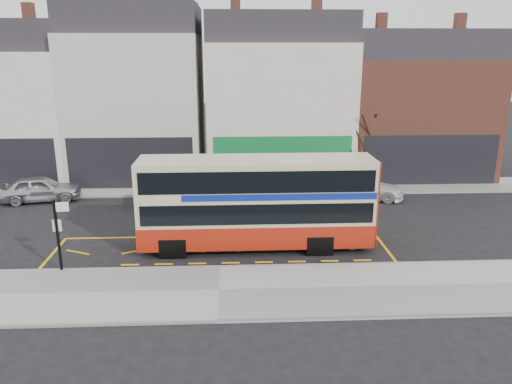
{
  "coord_description": "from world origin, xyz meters",
  "views": [
    {
      "loc": [
        0.55,
        -18.04,
        8.23
      ],
      "look_at": [
        1.49,
        2.0,
        2.41
      ],
      "focal_mm": 35.0,
      "sensor_mm": 36.0,
      "label": 1
    }
  ],
  "objects_px": {
    "bus_stop_post": "(59,228)",
    "street_tree_right": "(361,122)",
    "double_decker_bus": "(257,202)",
    "car_white": "(364,187)",
    "car_silver": "(40,189)",
    "car_grey": "(180,191)"
  },
  "relations": [
    {
      "from": "car_grey",
      "to": "street_tree_right",
      "type": "distance_m",
      "value": 11.62
    },
    {
      "from": "street_tree_right",
      "to": "car_silver",
      "type": "bearing_deg",
      "value": -172.15
    },
    {
      "from": "double_decker_bus",
      "to": "car_silver",
      "type": "xyz_separation_m",
      "value": [
        -11.68,
        7.22,
        -1.32
      ]
    },
    {
      "from": "double_decker_bus",
      "to": "car_white",
      "type": "bearing_deg",
      "value": 47.54
    },
    {
      "from": "car_grey",
      "to": "car_white",
      "type": "xyz_separation_m",
      "value": [
        10.29,
        0.66,
        -0.1
      ]
    },
    {
      "from": "bus_stop_post",
      "to": "car_grey",
      "type": "xyz_separation_m",
      "value": [
        3.59,
        8.59,
        -1.08
      ]
    },
    {
      "from": "double_decker_bus",
      "to": "street_tree_right",
      "type": "bearing_deg",
      "value": 55.14
    },
    {
      "from": "bus_stop_post",
      "to": "street_tree_right",
      "type": "bearing_deg",
      "value": 32.54
    },
    {
      "from": "car_white",
      "to": "car_silver",
      "type": "bearing_deg",
      "value": 109.1
    },
    {
      "from": "car_white",
      "to": "street_tree_right",
      "type": "bearing_deg",
      "value": 12.3
    },
    {
      "from": "street_tree_right",
      "to": "car_grey",
      "type": "bearing_deg",
      "value": -162.37
    },
    {
      "from": "car_grey",
      "to": "street_tree_right",
      "type": "bearing_deg",
      "value": -83.01
    },
    {
      "from": "car_white",
      "to": "car_grey",
      "type": "bearing_deg",
      "value": 113.34
    },
    {
      "from": "bus_stop_post",
      "to": "car_silver",
      "type": "relative_size",
      "value": 0.65
    },
    {
      "from": "double_decker_bus",
      "to": "car_grey",
      "type": "xyz_separation_m",
      "value": [
        -3.87,
        6.39,
        -1.3
      ]
    },
    {
      "from": "bus_stop_post",
      "to": "car_grey",
      "type": "relative_size",
      "value": 0.61
    },
    {
      "from": "double_decker_bus",
      "to": "car_white",
      "type": "relative_size",
      "value": 2.21
    },
    {
      "from": "double_decker_bus",
      "to": "car_grey",
      "type": "height_order",
      "value": "double_decker_bus"
    },
    {
      "from": "car_silver",
      "to": "street_tree_right",
      "type": "xyz_separation_m",
      "value": [
        18.45,
        2.54,
        3.22
      ]
    },
    {
      "from": "car_silver",
      "to": "double_decker_bus",
      "type": "bearing_deg",
      "value": -132.4
    },
    {
      "from": "bus_stop_post",
      "to": "street_tree_right",
      "type": "height_order",
      "value": "street_tree_right"
    },
    {
      "from": "car_white",
      "to": "bus_stop_post",
      "type": "bearing_deg",
      "value": 143.34
    }
  ]
}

